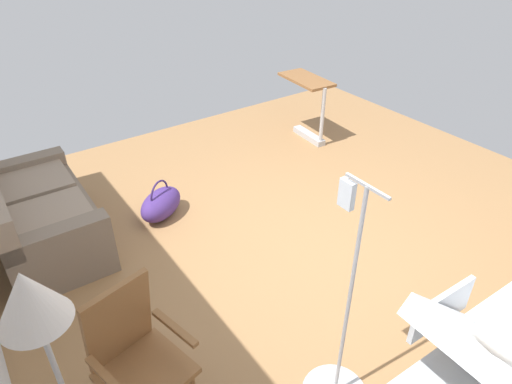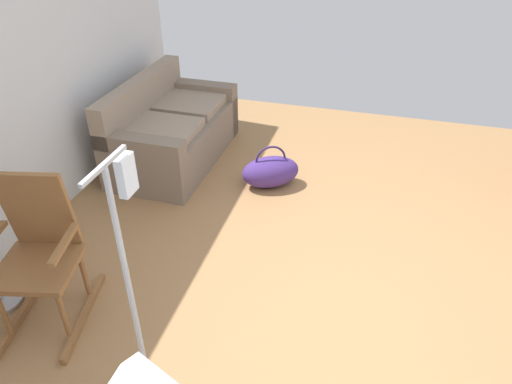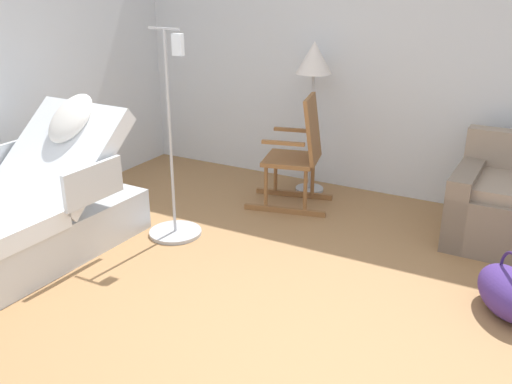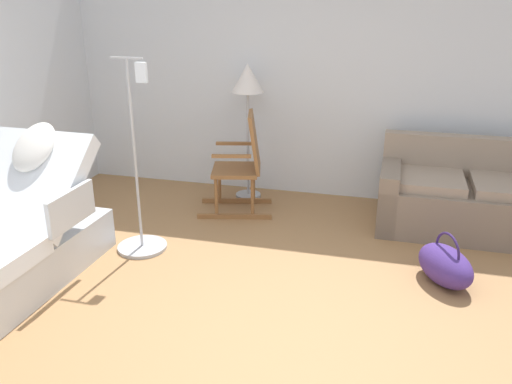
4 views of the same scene
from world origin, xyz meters
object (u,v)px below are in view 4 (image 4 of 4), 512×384
object	(u,v)px
rocking_chair	(242,165)
duffel_bag	(445,265)
floor_lamp	(248,87)
couch	(465,199)
iv_pole	(141,223)

from	to	relation	value
rocking_chair	duffel_bag	world-z (taller)	rocking_chair
floor_lamp	duffel_bag	world-z (taller)	floor_lamp
rocking_chair	floor_lamp	size ratio (longest dim) A/B	0.71
rocking_chair	duffel_bag	distance (m)	2.23
rocking_chair	duffel_bag	bearing A→B (deg)	-27.67
duffel_bag	couch	bearing A→B (deg)	78.03
floor_lamp	iv_pole	size ratio (longest dim) A/B	0.88
couch	duffel_bag	xyz separation A→B (m)	(-0.24, -1.12, -0.15)
duffel_bag	iv_pole	size ratio (longest dim) A/B	0.38
duffel_bag	rocking_chair	bearing A→B (deg)	152.33
couch	duffel_bag	size ratio (longest dim) A/B	2.49
iv_pole	duffel_bag	bearing A→B (deg)	1.22
couch	iv_pole	size ratio (longest dim) A/B	0.95
floor_lamp	duffel_bag	size ratio (longest dim) A/B	2.30
floor_lamp	duffel_bag	bearing A→B (deg)	-35.62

